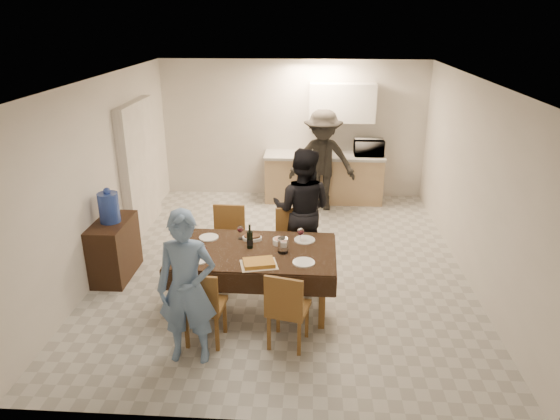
{
  "coord_description": "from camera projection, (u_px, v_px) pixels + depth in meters",
  "views": [
    {
      "loc": [
        0.34,
        -6.41,
        3.38
      ],
      "look_at": [
        -0.04,
        -0.3,
        0.95
      ],
      "focal_mm": 32.0,
      "sensor_mm": 36.0,
      "label": 1
    }
  ],
  "objects": [
    {
      "name": "console",
      "position": [
        115.0,
        249.0,
        6.75
      ],
      "size": [
        0.43,
        0.87,
        0.8
      ],
      "primitive_type": "cube",
      "color": "black",
      "rests_on": "floor"
    },
    {
      "name": "wall_back",
      "position": [
        293.0,
        130.0,
        9.52
      ],
      "size": [
        5.0,
        0.02,
        2.6
      ],
      "primitive_type": "cube",
      "color": "silver",
      "rests_on": "floor"
    },
    {
      "name": "microwave",
      "position": [
        369.0,
        147.0,
        9.23
      ],
      "size": [
        0.54,
        0.36,
        0.3
      ],
      "primitive_type": "imported",
      "rotation": [
        0.0,
        0.0,
        3.14
      ],
      "color": "white",
      "rests_on": "kitchen_worktop"
    },
    {
      "name": "water_jug",
      "position": [
        109.0,
        208.0,
        6.53
      ],
      "size": [
        0.27,
        0.27,
        0.4
      ],
      "primitive_type": "cylinder",
      "color": "#2E4AA9",
      "rests_on": "console"
    },
    {
      "name": "chair_near_right",
      "position": [
        288.0,
        304.0,
        5.2
      ],
      "size": [
        0.49,
        0.5,
        0.49
      ],
      "rotation": [
        0.0,
        0.0,
        -0.23
      ],
      "color": "brown",
      "rests_on": "floor"
    },
    {
      "name": "chair_near_left",
      "position": [
        203.0,
        301.0,
        5.25
      ],
      "size": [
        0.44,
        0.44,
        0.49
      ],
      "rotation": [
        0.0,
        0.0,
        -0.08
      ],
      "color": "brown",
      "rests_on": "floor"
    },
    {
      "name": "wine_glass_c",
      "position": [
        240.0,
        232.0,
        6.19
      ],
      "size": [
        0.08,
        0.08,
        0.18
      ],
      "primitive_type": null,
      "color": "white",
      "rests_on": "dining_table"
    },
    {
      "name": "wall_right",
      "position": [
        473.0,
        182.0,
        6.59
      ],
      "size": [
        0.02,
        6.0,
        2.6
      ],
      "primitive_type": "cube",
      "color": "silver",
      "rests_on": "floor"
    },
    {
      "name": "chair_far_left",
      "position": [
        226.0,
        239.0,
        6.63
      ],
      "size": [
        0.44,
        0.44,
        0.51
      ],
      "rotation": [
        0.0,
        0.0,
        3.11
      ],
      "color": "brown",
      "rests_on": "floor"
    },
    {
      "name": "water_pitcher",
      "position": [
        283.0,
        245.0,
        5.83
      ],
      "size": [
        0.12,
        0.12,
        0.19
      ],
      "primitive_type": "cylinder",
      "color": "white",
      "rests_on": "dining_table"
    },
    {
      "name": "person_near",
      "position": [
        187.0,
        288.0,
        4.96
      ],
      "size": [
        0.61,
        0.41,
        1.65
      ],
      "primitive_type": "imported",
      "rotation": [
        0.0,
        0.0,
        0.02
      ],
      "color": "#6081AC",
      "rests_on": "floor"
    },
    {
      "name": "wall_front",
      "position": [
        264.0,
        294.0,
        3.95
      ],
      "size": [
        5.0,
        0.02,
        2.6
      ],
      "primitive_type": "cube",
      "color": "silver",
      "rests_on": "floor"
    },
    {
      "name": "wine_glass_a",
      "position": [
        203.0,
        251.0,
        5.7
      ],
      "size": [
        0.08,
        0.08,
        0.17
      ],
      "primitive_type": null,
      "color": "white",
      "rests_on": "dining_table"
    },
    {
      "name": "salad_bowl",
      "position": [
        280.0,
        241.0,
        6.07
      ],
      "size": [
        0.17,
        0.17,
        0.07
      ],
      "primitive_type": "cylinder",
      "color": "white",
      "rests_on": "dining_table"
    },
    {
      "name": "person_far",
      "position": [
        302.0,
        210.0,
        6.83
      ],
      "size": [
        0.95,
        0.81,
        1.73
      ],
      "primitive_type": "imported",
      "rotation": [
        0.0,
        0.0,
        2.95
      ],
      "color": "black",
      "rests_on": "floor"
    },
    {
      "name": "dining_table",
      "position": [
        254.0,
        252.0,
        5.94
      ],
      "size": [
        1.95,
        1.16,
        0.75
      ],
      "rotation": [
        0.0,
        0.0,
        -0.02
      ],
      "color": "black",
      "rests_on": "floor"
    },
    {
      "name": "ceiling",
      "position": [
        285.0,
        79.0,
        6.26
      ],
      "size": [
        5.0,
        6.0,
        0.02
      ],
      "primitive_type": "cube",
      "color": "white",
      "rests_on": "wall_back"
    },
    {
      "name": "plate_far_right",
      "position": [
        305.0,
        240.0,
        6.17
      ],
      "size": [
        0.26,
        0.26,
        0.01
      ],
      "primitive_type": "cylinder",
      "color": "white",
      "rests_on": "dining_table"
    },
    {
      "name": "wine_bottle",
      "position": [
        250.0,
        236.0,
        5.92
      ],
      "size": [
        0.07,
        0.07,
        0.3
      ],
      "primitive_type": null,
      "color": "black",
      "rests_on": "dining_table"
    },
    {
      "name": "plate_near_left",
      "position": [
        199.0,
        259.0,
        5.68
      ],
      "size": [
        0.27,
        0.27,
        0.02
      ],
      "primitive_type": "cylinder",
      "color": "white",
      "rests_on": "dining_table"
    },
    {
      "name": "upper_cabinet",
      "position": [
        342.0,
        103.0,
        9.1
      ],
      "size": [
        1.2,
        0.34,
        0.7
      ],
      "primitive_type": "cube",
      "color": "white",
      "rests_on": "wall_back"
    },
    {
      "name": "stub_partition",
      "position": [
        140.0,
        167.0,
        8.08
      ],
      "size": [
        0.15,
        1.4,
        2.1
      ],
      "primitive_type": "cube",
      "color": "silver",
      "rests_on": "floor"
    },
    {
      "name": "kitchen_worktop",
      "position": [
        324.0,
        156.0,
        9.34
      ],
      "size": [
        2.24,
        0.64,
        0.05
      ],
      "primitive_type": "cube",
      "color": "#A4A4A0",
      "rests_on": "kitchen_base_cabinet"
    },
    {
      "name": "savoury_tart",
      "position": [
        259.0,
        263.0,
        5.56
      ],
      "size": [
        0.46,
        0.39,
        0.05
      ],
      "primitive_type": "cube",
      "rotation": [
        0.0,
        0.0,
        0.24
      ],
      "color": "gold",
      "rests_on": "dining_table"
    },
    {
      "name": "chair_far_right",
      "position": [
        293.0,
        241.0,
        6.58
      ],
      "size": [
        0.51,
        0.52,
        0.51
      ],
      "rotation": [
        0.0,
        0.0,
        3.37
      ],
      "color": "brown",
      "rests_on": "floor"
    },
    {
      "name": "kitchen_base_cabinet",
      "position": [
        323.0,
        179.0,
        9.51
      ],
      "size": [
        2.2,
        0.6,
        0.86
      ],
      "primitive_type": "cube",
      "color": "tan",
      "rests_on": "floor"
    },
    {
      "name": "floor",
      "position": [
        284.0,
        264.0,
        7.21
      ],
      "size": [
        5.0,
        6.0,
        0.02
      ],
      "primitive_type": "cube",
      "color": "#B5B6B1",
      "rests_on": "ground"
    },
    {
      "name": "plate_near_right",
      "position": [
        304.0,
        262.0,
        5.61
      ],
      "size": [
        0.25,
        0.25,
        0.01
      ],
      "primitive_type": "cylinder",
      "color": "white",
      "rests_on": "dining_table"
    },
    {
      "name": "person_kitchen",
      "position": [
        322.0,
        161.0,
        8.91
      ],
      "size": [
        1.18,
        0.68,
        1.83
      ],
      "primitive_type": "imported",
      "color": "black",
      "rests_on": "floor"
    },
    {
      "name": "mushroom_dish",
      "position": [
        252.0,
        238.0,
        6.19
      ],
      "size": [
        0.22,
        0.22,
        0.04
      ],
      "primitive_type": "cylinder",
      "color": "white",
      "rests_on": "dining_table"
    },
    {
      "name": "wine_glass_b",
      "position": [
        301.0,
        235.0,
        6.09
      ],
      "size": [
        0.09,
        0.09,
        0.19
      ],
      "primitive_type": null,
      "color": "white",
      "rests_on": "dining_table"
    },
    {
      "name": "wall_left",
      "position": [
        104.0,
        175.0,
        6.88
      ],
      "size": [
        0.02,
        6.0,
        2.6
      ],
      "primitive_type": "cube",
      "color": "silver",
      "rests_on": "floor"
    },
    {
      "name": "plate_far_left",
      "position": [
        209.0,
        237.0,
        6.24
      ],
      "size": [
        0.24,
        0.24,
        0.01
      ],
      "primitive_type": "cylinder",
      "color": "white",
      "rests_on": "dining_table"
    }
  ]
}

